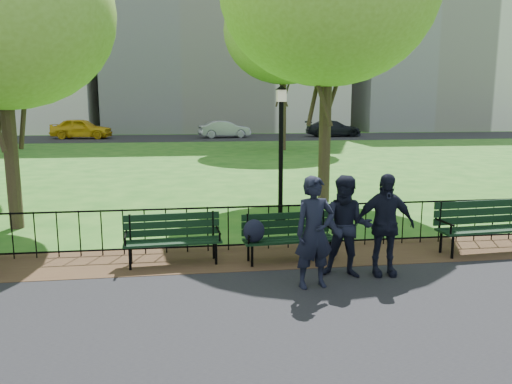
{
  "coord_description": "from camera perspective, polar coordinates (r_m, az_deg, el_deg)",
  "views": [
    {
      "loc": [
        -2.18,
        -7.46,
        2.87
      ],
      "look_at": [
        -0.92,
        1.5,
        1.26
      ],
      "focal_mm": 35.0,
      "sensor_mm": 36.0,
      "label": 1
    }
  ],
  "objects": [
    {
      "name": "tree_far_e",
      "position": [
        31.33,
        3.29,
        17.85
      ],
      "size": [
        7.33,
        7.33,
        10.22
      ],
      "color": "#2D2116",
      "rests_on": "ground"
    },
    {
      "name": "dirt_strip",
      "position": [
        9.65,
        5.47,
        -7.17
      ],
      "size": [
        60.0,
        1.6,
        0.01
      ],
      "primitive_type": "cube",
      "color": "#3A2417",
      "rests_on": "ground"
    },
    {
      "name": "person_right",
      "position": [
        8.6,
        14.44,
        -3.63
      ],
      "size": [
        1.04,
        0.49,
        1.73
      ],
      "primitive_type": "imported",
      "rotation": [
        0.0,
        0.0,
        -0.08
      ],
      "color": "black",
      "rests_on": "asphalt_path"
    },
    {
      "name": "sedan_silver",
      "position": [
        42.37,
        -3.63,
        7.17
      ],
      "size": [
        4.49,
        2.23,
        1.41
      ],
      "primitive_type": "imported",
      "rotation": [
        0.0,
        0.0,
        1.75
      ],
      "color": "#95979C",
      "rests_on": "far_street"
    },
    {
      "name": "lamppost",
      "position": [
        11.73,
        2.86,
        4.8
      ],
      "size": [
        0.3,
        0.3,
        3.29
      ],
      "color": "black",
      "rests_on": "ground"
    },
    {
      "name": "sedan_dark",
      "position": [
        44.35,
        8.83,
        7.19
      ],
      "size": [
        4.88,
        2.17,
        1.39
      ],
      "primitive_type": "imported",
      "rotation": [
        0.0,
        0.0,
        1.53
      ],
      "color": "black",
      "rests_on": "far_street"
    },
    {
      "name": "apartment_east",
      "position": [
        62.87,
        19.73,
        17.88
      ],
      "size": [
        20.0,
        15.0,
        24.0
      ],
      "primitive_type": "cube",
      "color": "silver",
      "rests_on": "ground"
    },
    {
      "name": "park_bench_left_a",
      "position": [
        9.14,
        -9.52,
        -4.69
      ],
      "size": [
        1.76,
        0.64,
        0.98
      ],
      "rotation": [
        0.0,
        0.0,
        0.06
      ],
      "color": "black",
      "rests_on": "ground"
    },
    {
      "name": "taxi",
      "position": [
        43.6,
        -19.32,
        6.87
      ],
      "size": [
        5.08,
        2.61,
        1.65
      ],
      "primitive_type": "imported",
      "rotation": [
        0.0,
        0.0,
        1.43
      ],
      "color": "gold",
      "rests_on": "far_street"
    },
    {
      "name": "ground",
      "position": [
        8.28,
        7.91,
        -10.28
      ],
      "size": [
        120.0,
        120.0,
        0.0
      ],
      "primitive_type": "plane",
      "color": "#1F5716"
    },
    {
      "name": "person_mid",
      "position": [
        8.36,
        10.34,
        -3.94
      ],
      "size": [
        0.93,
        0.69,
        1.71
      ],
      "primitive_type": "imported",
      "rotation": [
        0.0,
        0.0,
        -0.36
      ],
      "color": "black",
      "rests_on": "asphalt_path"
    },
    {
      "name": "park_bench_right_a",
      "position": [
        10.63,
        24.51,
        -3.04
      ],
      "size": [
        1.95,
        0.73,
        1.09
      ],
      "rotation": [
        0.0,
        0.0,
        0.07
      ],
      "color": "black",
      "rests_on": "ground"
    },
    {
      "name": "iron_fence",
      "position": [
        9.99,
        4.85,
        -3.67
      ],
      "size": [
        24.06,
        0.06,
        1.0
      ],
      "color": "black",
      "rests_on": "ground"
    },
    {
      "name": "person_left",
      "position": [
        7.82,
        6.68,
        -4.61
      ],
      "size": [
        0.71,
        0.52,
        1.77
      ],
      "primitive_type": "imported",
      "rotation": [
        0.0,
        0.0,
        0.17
      ],
      "color": "black",
      "rests_on": "asphalt_path"
    },
    {
      "name": "far_street",
      "position": [
        42.61,
        -5.07,
        6.21
      ],
      "size": [
        70.0,
        9.0,
        0.01
      ],
      "primitive_type": "cube",
      "color": "black",
      "rests_on": "ground"
    },
    {
      "name": "park_bench_main",
      "position": [
        9.04,
        2.05,
        -4.53
      ],
      "size": [
        1.73,
        0.65,
        0.95
      ],
      "rotation": [
        0.0,
        0.0,
        0.08
      ],
      "color": "black",
      "rests_on": "ground"
    }
  ]
}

